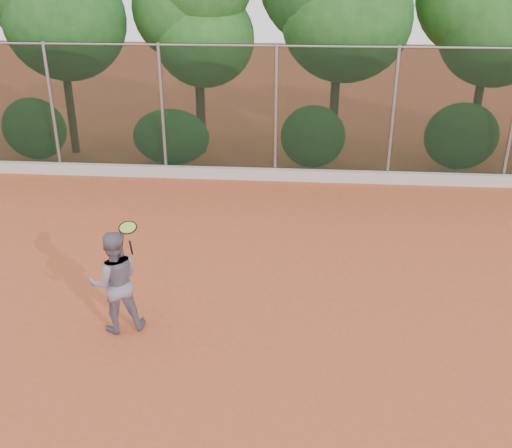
{
  "coord_description": "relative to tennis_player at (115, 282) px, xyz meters",
  "views": [
    {
      "loc": [
        0.75,
        -7.7,
        5.09
      ],
      "look_at": [
        0.0,
        1.0,
        1.25
      ],
      "focal_mm": 40.0,
      "sensor_mm": 36.0,
      "label": 1
    }
  ],
  "objects": [
    {
      "name": "ground",
      "position": [
        2.02,
        0.38,
        -0.82
      ],
      "size": [
        80.0,
        80.0,
        0.0
      ],
      "primitive_type": "plane",
      "color": "#BE502C",
      "rests_on": "ground"
    },
    {
      "name": "concrete_curb",
      "position": [
        2.02,
        7.2,
        -0.67
      ],
      "size": [
        24.0,
        0.2,
        0.3
      ],
      "primitive_type": "cube",
      "color": "beige",
      "rests_on": "ground"
    },
    {
      "name": "tennis_player",
      "position": [
        0.0,
        0.0,
        0.0
      ],
      "size": [
        0.98,
        0.88,
        1.65
      ],
      "primitive_type": "imported",
      "rotation": [
        0.0,
        0.0,
        3.53
      ],
      "color": "slate",
      "rests_on": "ground"
    },
    {
      "name": "chainlink_fence",
      "position": [
        2.02,
        7.38,
        1.04
      ],
      "size": [
        24.09,
        0.09,
        3.5
      ],
      "color": "black",
      "rests_on": "ground"
    },
    {
      "name": "foliage_backdrop",
      "position": [
        1.48,
        9.36,
        3.58
      ],
      "size": [
        23.7,
        3.63,
        7.55
      ],
      "color": "#3F2518",
      "rests_on": "ground"
    },
    {
      "name": "tennis_racket",
      "position": [
        0.31,
        -0.09,
        0.91
      ],
      "size": [
        0.3,
        0.29,
        0.54
      ],
      "color": "black",
      "rests_on": "ground"
    }
  ]
}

